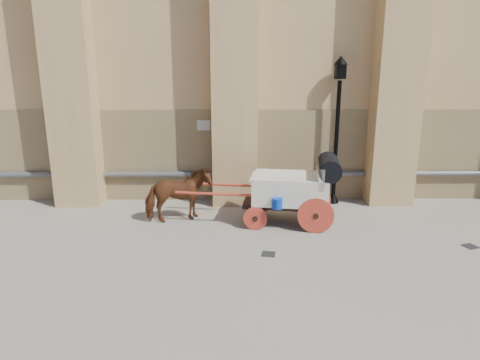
{
  "coord_description": "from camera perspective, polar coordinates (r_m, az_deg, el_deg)",
  "views": [
    {
      "loc": [
        -0.99,
        -9.77,
        4.34
      ],
      "look_at": [
        -0.85,
        1.82,
        1.25
      ],
      "focal_mm": 32.0,
      "sensor_mm": 36.0,
      "label": 1
    }
  ],
  "objects": [
    {
      "name": "street_lamp",
      "position": [
        13.9,
        12.82,
        6.91
      ],
      "size": [
        0.44,
        0.44,
        4.65
      ],
      "color": "black",
      "rests_on": "ground"
    },
    {
      "name": "drain_grate_near",
      "position": [
        10.36,
        3.82,
        -9.82
      ],
      "size": [
        0.38,
        0.38,
        0.01
      ],
      "primitive_type": "cube",
      "rotation": [
        0.0,
        0.0,
        -0.19
      ],
      "color": "black",
      "rests_on": "ground"
    },
    {
      "name": "ground",
      "position": [
        10.73,
        4.74,
        -8.96
      ],
      "size": [
        90.0,
        90.0,
        0.0
      ],
      "primitive_type": "plane",
      "color": "gray",
      "rests_on": "ground"
    },
    {
      "name": "carriage",
      "position": [
        12.04,
        7.47,
        -0.96
      ],
      "size": [
        4.65,
        1.88,
        1.98
      ],
      "rotation": [
        0.0,
        0.0,
        -0.15
      ],
      "color": "black",
      "rests_on": "ground"
    },
    {
      "name": "horse",
      "position": [
        12.31,
        -8.24,
        -2.03
      ],
      "size": [
        2.02,
        1.39,
        1.56
      ],
      "primitive_type": "imported",
      "rotation": [
        0.0,
        0.0,
        1.9
      ],
      "color": "brown",
      "rests_on": "ground"
    },
    {
      "name": "drain_grate_far",
      "position": [
        12.18,
        28.35,
        -7.79
      ],
      "size": [
        0.41,
        0.41,
        0.01
      ],
      "primitive_type": "cube",
      "rotation": [
        0.0,
        0.0,
        0.34
      ],
      "color": "black",
      "rests_on": "ground"
    }
  ]
}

